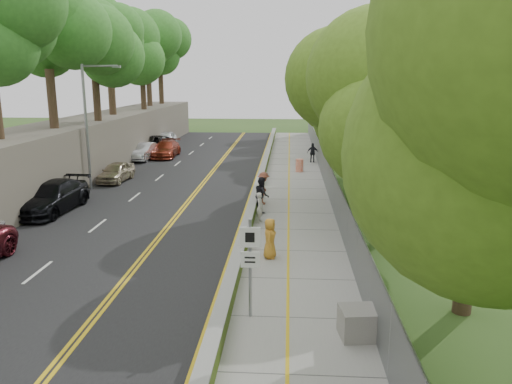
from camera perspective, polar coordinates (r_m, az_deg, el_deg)
name	(u,v)px	position (r m, az deg, el deg)	size (l,w,h in m)	color
ground	(228,278)	(18.59, -3.21, -9.81)	(140.00, 140.00, 0.00)	#33511E
road	(175,187)	(33.65, -9.28, 0.56)	(11.20, 66.00, 0.04)	black
sidewalk	(294,189)	(32.79, 4.38, 0.37)	(4.20, 66.00, 0.05)	gray
jersey_barrier	(259,184)	(32.79, 0.37, 0.90)	(0.42, 66.00, 0.60)	#8BD315
rock_embankment	(54,156)	(35.99, -22.09, 3.79)	(5.00, 66.00, 4.00)	#595147
chainlink_fence	(327,175)	(32.69, 8.10, 1.98)	(0.04, 66.00, 2.00)	slate
trees_embankment	(49,23)	(35.55, -22.56, 17.43)	(6.40, 66.00, 13.00)	#3C872B
trees_fenceside	(368,80)	(32.36, 12.70, 12.39)	(7.00, 66.00, 14.00)	olive
streetlight	(89,118)	(33.56, -18.50, 8.01)	(2.52, 0.22, 8.00)	gray
signpost	(250,257)	(14.97, -0.68, -7.49)	(0.62, 0.09, 3.10)	gray
construction_barrel	(299,165)	(38.50, 4.99, 3.05)	(0.60, 0.60, 0.98)	#F92C00
concrete_block	(363,323)	(14.80, 12.08, -14.39)	(1.26, 0.94, 0.84)	slate
car_3	(52,197)	(29.12, -22.30, -0.54)	(2.28, 5.61, 1.63)	black
car_4	(116,172)	(36.14, -15.70, 2.22)	(1.59, 3.96, 1.35)	tan
car_5	(143,151)	(45.01, -12.76, 4.54)	(1.57, 4.49, 1.48)	silver
car_6	(155,145)	(48.57, -11.52, 5.31)	(2.72, 5.91, 1.64)	black
car_7	(166,149)	(46.20, -10.26, 4.85)	(2.04, 5.01, 1.45)	maroon
car_8	(165,139)	(52.68, -10.31, 5.95)	(1.95, 4.83, 1.65)	white
painter_0	(270,238)	(20.12, 1.60, -5.31)	(0.81, 0.53, 1.65)	orange
painter_1	(260,207)	(25.00, 0.46, -1.77)	(0.56, 0.37, 1.53)	beige
painter_2	(262,195)	(26.78, 0.68, -0.32)	(0.94, 0.73, 1.93)	black
painter_3	(264,188)	(28.51, 0.87, 0.44)	(1.20, 0.69, 1.86)	brown
person_far	(313,153)	(42.84, 6.50, 4.49)	(0.97, 0.40, 1.65)	black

